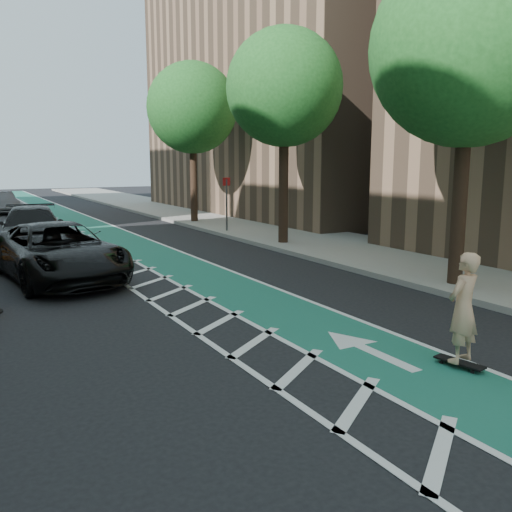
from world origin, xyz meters
TOP-DOWN VIEW (x-y plane):
  - ground at (0.00, 0.00)m, footprint 120.00×120.00m
  - bike_lane at (3.00, 10.00)m, footprint 2.00×90.00m
  - buffer_strip at (1.50, 10.00)m, footprint 1.40×90.00m
  - sidewalk_right at (9.50, 10.00)m, footprint 5.00×90.00m
  - curb_right at (7.05, 10.00)m, footprint 0.12×90.00m
  - building_right_far at (17.50, 20.00)m, footprint 14.00×22.00m
  - tree_r_b at (7.90, 0.00)m, footprint 4.20×4.20m
  - tree_r_c at (7.90, 8.00)m, footprint 4.20×4.20m
  - tree_r_d at (7.90, 16.00)m, footprint 4.20×4.20m
  - sign_post at (7.60, 12.00)m, footprint 0.35×0.08m
  - skateboard at (3.70, -3.99)m, footprint 0.36×0.81m
  - skateboarder at (3.70, -3.99)m, footprint 0.69×0.52m
  - suv_near at (-0.57, 5.69)m, footprint 3.19×5.81m
  - suv_far at (-0.49, 11.59)m, footprint 2.79×5.52m
  - car_grey at (-0.27, 27.59)m, footprint 1.88×4.21m
  - pedestrian at (10.95, 6.02)m, footprint 0.68×0.83m

SIDE VIEW (x-z plane):
  - ground at x=0.00m, z-range 0.00..0.00m
  - buffer_strip at x=1.50m, z-range 0.00..0.01m
  - bike_lane at x=3.00m, z-range 0.00..0.01m
  - sidewalk_right at x=9.50m, z-range 0.00..0.15m
  - curb_right at x=7.05m, z-range 0.00..0.16m
  - skateboard at x=3.70m, z-range 0.03..0.14m
  - car_grey at x=-0.27m, z-range 0.00..1.34m
  - suv_far at x=-0.49m, z-range 0.00..1.54m
  - suv_near at x=-0.57m, z-range 0.00..1.54m
  - pedestrian at x=10.95m, z-range 0.15..1.73m
  - skateboarder at x=3.70m, z-range 0.10..1.82m
  - sign_post at x=7.60m, z-range 0.11..2.59m
  - tree_r_b at x=7.90m, z-range 1.82..9.72m
  - tree_r_c at x=7.90m, z-range 1.82..9.72m
  - tree_r_d at x=7.90m, z-range 1.82..9.72m
  - building_right_far at x=17.50m, z-range 0.00..19.00m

